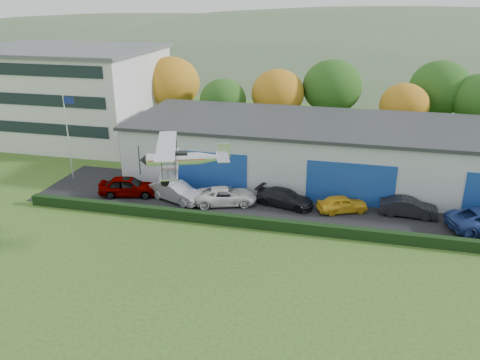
% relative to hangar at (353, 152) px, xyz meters
% --- Properties ---
extents(apron, '(48.00, 9.00, 0.05)m').
position_rel_hangar_xyz_m(apron, '(-2.00, -6.98, -2.63)').
color(apron, black).
rests_on(apron, ground).
extents(hedge, '(46.00, 0.60, 0.80)m').
position_rel_hangar_xyz_m(hedge, '(-2.00, -11.78, -2.26)').
color(hedge, black).
rests_on(hedge, ground).
extents(hangar, '(40.60, 12.60, 5.30)m').
position_rel_hangar_xyz_m(hangar, '(0.00, 0.00, 0.00)').
color(hangar, '#B2B7BC').
rests_on(hangar, ground).
extents(office_block, '(20.60, 15.60, 10.40)m').
position_rel_hangar_xyz_m(office_block, '(-33.00, 7.02, 2.56)').
color(office_block, silver).
rests_on(office_block, ground).
extents(flagpole, '(1.05, 0.10, 8.00)m').
position_rel_hangar_xyz_m(flagpole, '(-24.88, -5.98, 2.13)').
color(flagpole, silver).
rests_on(flagpole, ground).
extents(tree_belt, '(75.70, 13.22, 10.12)m').
position_rel_hangar_xyz_m(tree_belt, '(-4.15, 12.64, 2.95)').
color(tree_belt, '#3D2614').
rests_on(tree_belt, ground).
extents(distant_hills, '(430.00, 196.00, 56.00)m').
position_rel_hangar_xyz_m(distant_hills, '(-9.38, 112.02, -15.70)').
color(distant_hills, '#4C6642').
rests_on(distant_hills, ground).
extents(car_0, '(5.21, 3.03, 1.66)m').
position_rel_hangar_xyz_m(car_0, '(-18.22, -8.42, -1.77)').
color(car_0, gray).
rests_on(car_0, apron).
extents(car_1, '(5.12, 3.41, 1.59)m').
position_rel_hangar_xyz_m(car_1, '(-13.88, -8.53, -1.81)').
color(car_1, silver).
rests_on(car_1, apron).
extents(car_2, '(5.53, 3.85, 1.40)m').
position_rel_hangar_xyz_m(car_2, '(-9.75, -8.21, -1.91)').
color(car_2, silver).
rests_on(car_2, apron).
extents(car_3, '(5.06, 3.06, 1.37)m').
position_rel_hangar_xyz_m(car_3, '(-5.02, -7.41, -1.92)').
color(car_3, black).
rests_on(car_3, apron).
extents(car_4, '(4.22, 3.00, 1.33)m').
position_rel_hangar_xyz_m(car_4, '(-0.46, -7.53, -1.94)').
color(car_4, gold).
rests_on(car_4, apron).
extents(car_5, '(4.38, 1.72, 1.42)m').
position_rel_hangar_xyz_m(car_5, '(4.55, -7.10, -1.90)').
color(car_5, black).
rests_on(car_5, apron).
extents(biplane, '(5.80, 6.53, 2.46)m').
position_rel_hangar_xyz_m(biplane, '(-10.56, -15.86, 3.76)').
color(biplane, silver).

